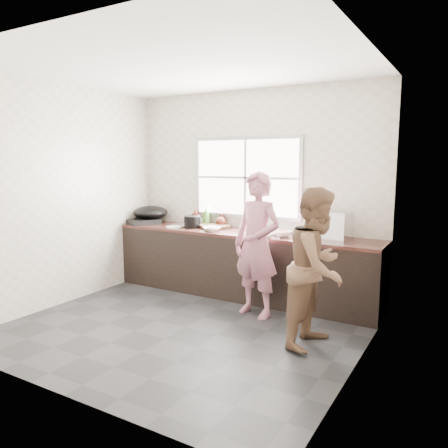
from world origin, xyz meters
The scene contains 30 objects.
floor centered at (0.00, 0.00, -0.01)m, with size 3.60×3.20×0.01m, color #252528.
ceiling centered at (0.00, 0.00, 2.71)m, with size 3.60×3.20×0.01m, color silver.
wall_back centered at (0.00, 1.60, 1.35)m, with size 3.60×0.01×2.70m, color beige.
wall_left centered at (-1.80, 0.00, 1.35)m, with size 0.01×3.20×2.70m, color beige.
wall_right centered at (1.80, 0.00, 1.35)m, with size 0.01×3.20×2.70m, color beige.
wall_front centered at (0.00, -1.60, 1.35)m, with size 3.60×0.01×2.70m, color beige.
cabinet centered at (0.00, 1.29, 0.41)m, with size 3.60×0.62×0.82m, color black.
countertop centered at (0.00, 1.29, 0.84)m, with size 3.60×0.64×0.04m, color #381C17.
sink centered at (0.35, 1.29, 0.86)m, with size 0.55×0.45×0.02m, color silver.
faucet centered at (0.35, 1.49, 1.01)m, with size 0.02×0.02×0.30m, color silver.
window_frame centered at (-0.10, 1.59, 1.55)m, with size 1.60×0.05×1.10m, color #9EA0A5.
window_glazing centered at (-0.10, 1.57, 1.55)m, with size 1.50×0.01×1.00m, color white.
woman centered at (0.48, 0.74, 0.77)m, with size 0.57×0.37×1.55m, color #B66D81.
person_side centered at (1.34, 0.29, 0.77)m, with size 0.75×0.58×1.53m, color brown.
cutting_board centered at (-0.48, 1.41, 0.88)m, with size 0.44×0.44×0.04m, color black.
cleaver centered at (-0.45, 1.25, 0.90)m, with size 0.22×0.11×0.01m, color silver.
bowl_mince centered at (-0.37, 1.13, 0.89)m, with size 0.21×0.21×0.05m, color white.
bowl_crabs centered at (0.59, 1.20, 0.89)m, with size 0.19×0.19×0.06m, color silver.
bowl_held centered at (0.47, 1.12, 0.89)m, with size 0.21×0.21×0.07m, color white.
black_pot centered at (-0.76, 1.25, 0.94)m, with size 0.23×0.23×0.16m, color black.
plate_food centered at (-0.99, 1.13, 0.87)m, with size 0.20×0.20×0.02m, color silver.
bottle_green centered at (-0.70, 1.52, 1.00)m, with size 0.11×0.11×0.28m, color #46872C.
bottle_brown_tall centered at (-0.89, 1.52, 0.97)m, with size 0.09×0.10×0.21m, color #4F1C13.
bottle_brown_short centered at (-0.46, 1.52, 0.95)m, with size 0.14×0.14×0.18m, color #471911.
glass_jar centered at (-0.80, 1.52, 0.91)m, with size 0.07×0.07×0.11m, color silver.
burner centered at (-1.65, 1.23, 0.89)m, with size 0.44×0.44×0.07m, color black.
wok centered at (-1.58, 1.36, 1.02)m, with size 0.50×0.50×0.19m, color black.
dish_rack centered at (1.16, 1.30, 1.03)m, with size 0.45×0.31×0.34m, color silver.
pot_lid_left centered at (-1.07, 1.40, 0.87)m, with size 0.24×0.24×0.01m, color silver.
pot_lid_right centered at (-1.00, 1.29, 0.87)m, with size 0.26×0.26×0.01m, color silver.
Camera 1 is at (2.62, -3.66, 1.77)m, focal length 35.00 mm.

